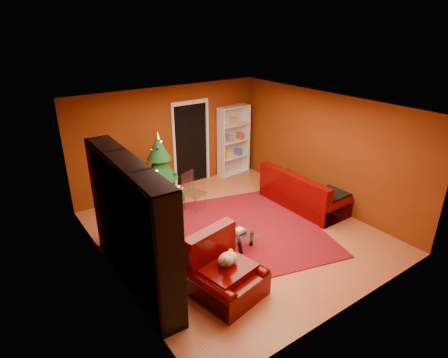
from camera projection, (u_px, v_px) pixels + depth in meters
floor at (235, 233)px, 7.75m from camera, size 5.00×5.50×0.05m
ceiling at (237, 106)px, 6.70m from camera, size 5.00×5.50×0.05m
wall_back at (169, 139)px, 9.31m from camera, size 5.00×0.05×2.60m
wall_left at (108, 209)px, 5.89m from camera, size 0.05×5.50×2.60m
wall_right at (324, 149)px, 8.56m from camera, size 0.05×5.50×2.60m
doorway at (191, 145)px, 9.69m from camera, size 1.06×0.60×2.16m
rug at (251, 228)px, 7.84m from camera, size 3.49×3.81×0.02m
media_unit at (131, 224)px, 5.88m from camera, size 0.51×2.83×2.16m
christmas_tree at (160, 172)px, 8.36m from camera, size 1.19×1.19×1.86m
gift_box_teal at (134, 218)px, 7.96m from camera, size 0.34×0.34×0.31m
gift_box_green at (174, 204)px, 8.61m from camera, size 0.30×0.30×0.24m
white_bookshelf at (234, 141)px, 10.27m from camera, size 0.93×0.38×1.98m
armchair at (228, 273)px, 5.83m from camera, size 1.25×1.25×0.83m
dog at (228, 259)px, 5.81m from camera, size 0.45×0.37×0.27m
sofa at (304, 188)px, 8.66m from camera, size 0.94×2.06×0.88m
coffee_table at (242, 240)px, 7.12m from camera, size 0.82×0.82×0.44m
acrylic_chair at (195, 193)px, 8.50m from camera, size 0.54×0.56×0.80m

